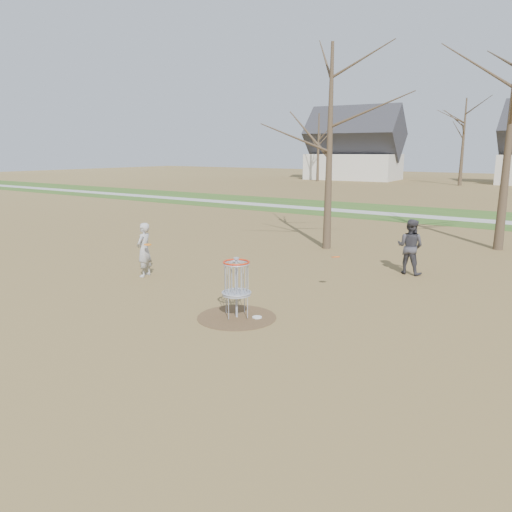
% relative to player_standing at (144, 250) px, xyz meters
% --- Properties ---
extents(ground, '(160.00, 160.00, 0.00)m').
position_rel_player_standing_xyz_m(ground, '(4.53, -1.47, -0.81)').
color(ground, brown).
rests_on(ground, ground).
extents(green_band, '(160.00, 8.00, 0.01)m').
position_rel_player_standing_xyz_m(green_band, '(4.53, 19.53, -0.80)').
color(green_band, '#2D5119').
rests_on(green_band, ground).
extents(footpath, '(160.00, 1.50, 0.01)m').
position_rel_player_standing_xyz_m(footpath, '(4.53, 18.53, -0.79)').
color(footpath, '#9E9E99').
rests_on(footpath, green_band).
extents(dirt_circle, '(1.80, 1.80, 0.01)m').
position_rel_player_standing_xyz_m(dirt_circle, '(4.53, -1.47, -0.80)').
color(dirt_circle, '#47331E').
rests_on(dirt_circle, ground).
extents(player_standing, '(0.53, 0.67, 1.62)m').
position_rel_player_standing_xyz_m(player_standing, '(0.00, 0.00, 0.00)').
color(player_standing, '#AAAAAA').
rests_on(player_standing, ground).
extents(player_throwing, '(0.86, 0.69, 1.69)m').
position_rel_player_standing_xyz_m(player_throwing, '(6.43, 4.79, 0.04)').
color(player_throwing, '#3A393F').
rests_on(player_throwing, ground).
extents(disc_grounded, '(0.22, 0.22, 0.02)m').
position_rel_player_standing_xyz_m(disc_grounded, '(4.94, -1.25, -0.79)').
color(disc_grounded, silver).
rests_on(disc_grounded, dirt_circle).
extents(discs_in_play, '(5.35, 2.05, 0.13)m').
position_rel_player_standing_xyz_m(discs_in_play, '(3.00, 0.81, 0.18)').
color(discs_in_play, '#FD4B0D').
rests_on(discs_in_play, ground).
extents(disc_golf_basket, '(0.64, 0.64, 1.35)m').
position_rel_player_standing_xyz_m(disc_golf_basket, '(4.53, -1.47, 0.11)').
color(disc_golf_basket, '#9EA3AD').
rests_on(disc_golf_basket, ground).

